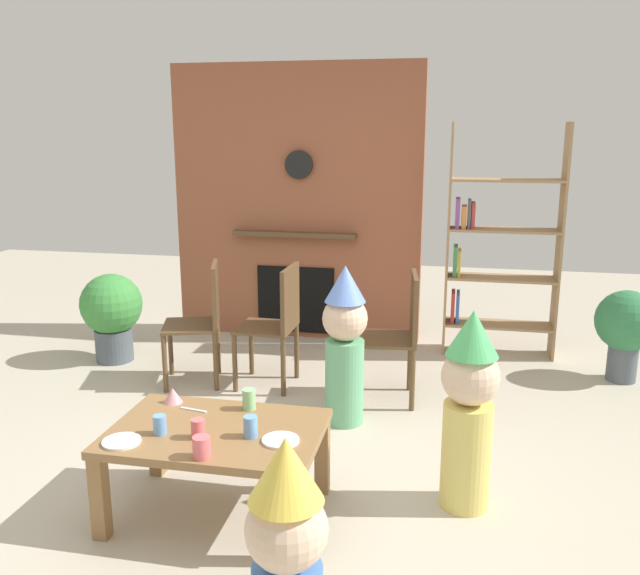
# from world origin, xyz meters

# --- Properties ---
(ground_plane) EXTENTS (12.00, 12.00, 0.00)m
(ground_plane) POSITION_xyz_m (0.00, 0.00, 0.00)
(ground_plane) COLOR #BCB29E
(brick_fireplace_feature) EXTENTS (2.20, 0.28, 2.40)m
(brick_fireplace_feature) POSITION_xyz_m (-0.50, 2.60, 1.19)
(brick_fireplace_feature) COLOR #935138
(brick_fireplace_feature) RESTS_ON ground_plane
(bookshelf) EXTENTS (0.90, 0.28, 1.90)m
(bookshelf) POSITION_xyz_m (1.20, 2.40, 0.90)
(bookshelf) COLOR #9E7A51
(bookshelf) RESTS_ON ground_plane
(coffee_table) EXTENTS (1.01, 0.68, 0.45)m
(coffee_table) POSITION_xyz_m (-0.21, -0.35, 0.38)
(coffee_table) COLOR olive
(coffee_table) RESTS_ON ground_plane
(paper_cup_near_left) EXTENTS (0.06, 0.06, 0.09)m
(paper_cup_near_left) POSITION_xyz_m (-0.25, -0.45, 0.49)
(paper_cup_near_left) COLOR #E5666B
(paper_cup_near_left) RESTS_ON coffee_table
(paper_cup_near_right) EXTENTS (0.07, 0.07, 0.10)m
(paper_cup_near_right) POSITION_xyz_m (-0.02, -0.39, 0.50)
(paper_cup_near_right) COLOR #669EE0
(paper_cup_near_right) RESTS_ON coffee_table
(paper_cup_center) EXTENTS (0.07, 0.07, 0.11)m
(paper_cup_center) POSITION_xyz_m (-0.12, -0.09, 0.50)
(paper_cup_center) COLOR #8CD18C
(paper_cup_center) RESTS_ON coffee_table
(paper_cup_far_left) EXTENTS (0.08, 0.08, 0.10)m
(paper_cup_far_left) POSITION_xyz_m (-0.17, -0.63, 0.50)
(paper_cup_far_left) COLOR #E5666B
(paper_cup_far_left) RESTS_ON coffee_table
(paper_cup_far_right) EXTENTS (0.06, 0.06, 0.09)m
(paper_cup_far_right) POSITION_xyz_m (-0.44, -0.45, 0.50)
(paper_cup_far_right) COLOR #669EE0
(paper_cup_far_right) RESTS_ON coffee_table
(paper_plate_front) EXTENTS (0.17, 0.17, 0.01)m
(paper_plate_front) POSITION_xyz_m (0.13, -0.41, 0.45)
(paper_plate_front) COLOR white
(paper_plate_front) RESTS_ON coffee_table
(paper_plate_rear) EXTENTS (0.18, 0.18, 0.01)m
(paper_plate_rear) POSITION_xyz_m (-0.58, -0.57, 0.45)
(paper_plate_rear) COLOR white
(paper_plate_rear) RESTS_ON coffee_table
(birthday_cake_slice) EXTENTS (0.10, 0.10, 0.08)m
(birthday_cake_slice) POSITION_xyz_m (-0.54, -0.09, 0.49)
(birthday_cake_slice) COLOR pink
(birthday_cake_slice) RESTS_ON coffee_table
(table_fork) EXTENTS (0.15, 0.04, 0.01)m
(table_fork) POSITION_xyz_m (-0.39, -0.17, 0.45)
(table_fork) COLOR silver
(table_fork) RESTS_ON coffee_table
(child_with_cone_hat) EXTENTS (0.26, 0.26, 0.95)m
(child_with_cone_hat) POSITION_xyz_m (0.40, -1.35, 0.50)
(child_with_cone_hat) COLOR #4C7FC6
(child_with_cone_hat) RESTS_ON ground_plane
(child_in_pink) EXTENTS (0.28, 0.28, 1.02)m
(child_in_pink) POSITION_xyz_m (0.98, -0.03, 0.54)
(child_in_pink) COLOR #E0CC66
(child_in_pink) RESTS_ON ground_plane
(child_by_the_chairs) EXTENTS (0.29, 0.29, 1.03)m
(child_by_the_chairs) POSITION_xyz_m (0.23, 0.81, 0.54)
(child_by_the_chairs) COLOR #66B27F
(child_by_the_chairs) RESTS_ON ground_plane
(dining_chair_left) EXTENTS (0.50, 0.50, 0.90)m
(dining_chair_left) POSITION_xyz_m (-0.90, 1.30, 0.51)
(dining_chair_left) COLOR brown
(dining_chair_left) RESTS_ON ground_plane
(dining_chair_middle) EXTENTS (0.41, 0.41, 0.90)m
(dining_chair_middle) POSITION_xyz_m (-0.35, 1.33, 0.51)
(dining_chair_middle) COLOR brown
(dining_chair_middle) RESTS_ON ground_plane
(dining_chair_right) EXTENTS (0.44, 0.44, 0.90)m
(dining_chair_right) POSITION_xyz_m (0.54, 1.24, 0.51)
(dining_chair_right) COLOR brown
(dining_chair_right) RESTS_ON ground_plane
(potted_plant_tall) EXTENTS (0.45, 0.45, 0.69)m
(potted_plant_tall) POSITION_xyz_m (2.15, 1.94, 0.43)
(potted_plant_tall) COLOR #4C5660
(potted_plant_tall) RESTS_ON ground_plane
(potted_plant_short) EXTENTS (0.49, 0.49, 0.72)m
(potted_plant_short) POSITION_xyz_m (-1.81, 1.60, 0.42)
(potted_plant_short) COLOR #4C5660
(potted_plant_short) RESTS_ON ground_plane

